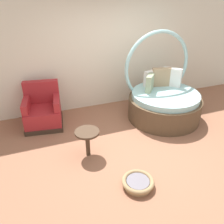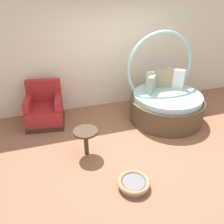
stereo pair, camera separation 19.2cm
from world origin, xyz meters
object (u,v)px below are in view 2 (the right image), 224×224
at_px(red_armchair, 45,109).
at_px(round_daybed, 165,101).
at_px(side_table, 86,135).
at_px(pet_basket, 134,183).

bearing_deg(red_armchair, round_daybed, -12.80).
height_order(red_armchair, side_table, red_armchair).
height_order(red_armchair, pet_basket, red_armchair).
distance_m(red_armchair, side_table, 1.55).
xyz_separation_m(round_daybed, pet_basket, (-1.51, -1.81, -0.35)).
bearing_deg(side_table, round_daybed, 21.37).
bearing_deg(pet_basket, red_armchair, 115.68).
relative_size(round_daybed, red_armchair, 2.06).
distance_m(round_daybed, red_armchair, 2.74).
bearing_deg(round_daybed, side_table, -158.63).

